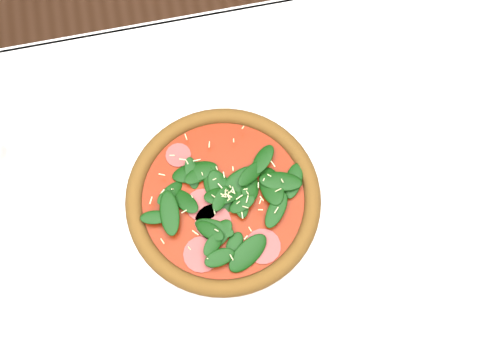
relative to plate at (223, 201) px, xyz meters
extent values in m
plane|color=brown|center=(-0.04, -0.07, -0.76)|extent=(6.00, 6.00, 0.00)
cube|color=white|center=(-0.04, -0.07, -0.03)|extent=(1.20, 0.80, 0.04)
cylinder|color=#513220|center=(0.50, 0.27, -0.40)|extent=(0.06, 0.06, 0.71)
cube|color=white|center=(-0.04, 0.33, -0.12)|extent=(1.20, 0.01, 0.22)
cylinder|color=white|center=(0.00, 0.00, 0.00)|extent=(0.33, 0.33, 0.01)
torus|color=white|center=(0.00, 0.00, 0.00)|extent=(0.33, 0.33, 0.01)
cylinder|color=brown|center=(0.00, 0.00, 0.01)|extent=(0.36, 0.36, 0.01)
torus|color=#A26A25|center=(0.00, 0.00, 0.02)|extent=(0.36, 0.36, 0.02)
cylinder|color=maroon|center=(0.00, 0.00, 0.02)|extent=(0.30, 0.30, 0.00)
cylinder|color=#A04044|center=(0.00, 0.00, 0.02)|extent=(0.26, 0.26, 0.00)
ellipsoid|color=#0E3609|center=(0.00, 0.00, 0.03)|extent=(0.29, 0.29, 0.02)
cylinder|color=beige|center=(0.00, 0.00, 0.03)|extent=(0.26, 0.26, 0.00)
cylinder|color=silver|center=(-0.29, 0.09, -0.01)|extent=(0.07, 0.07, 0.00)
cylinder|color=silver|center=(-0.29, 0.09, 0.04)|extent=(0.01, 0.01, 0.09)
camera|label=1|loc=(-0.02, -0.22, 0.75)|focal=40.00mm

